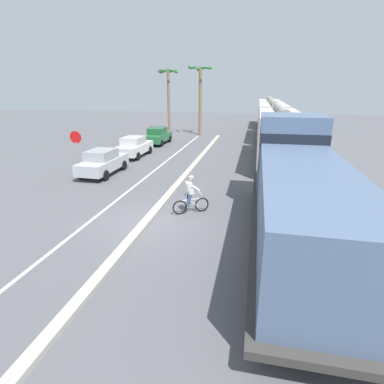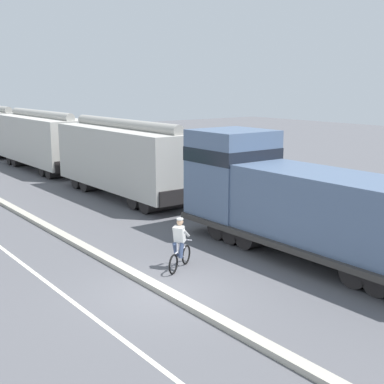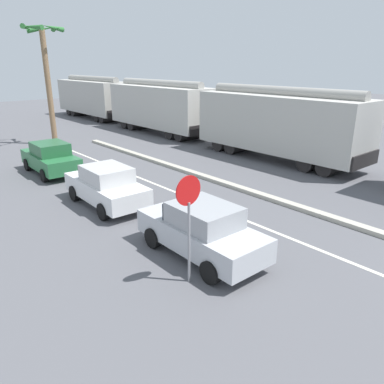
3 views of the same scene
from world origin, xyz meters
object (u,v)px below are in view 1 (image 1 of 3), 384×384
(parked_car_green, at_px, (158,136))
(hopper_car_trailing, at_px, (269,112))
(stop_sign, at_px, (76,145))
(parked_car_silver, at_px, (103,162))
(parked_car_white, at_px, (134,147))
(hopper_car_middle, at_px, (272,120))
(hopper_car_lead, at_px, (278,135))
(palm_tree_near, at_px, (200,86))
(cyclist, at_px, (190,196))
(locomotive, at_px, (297,190))
(palm_tree_far, at_px, (168,85))

(parked_car_green, bearing_deg, hopper_car_trailing, 57.36)
(hopper_car_trailing, xyz_separation_m, stop_sign, (-12.37, -29.84, -0.05))
(parked_car_silver, bearing_deg, hopper_car_trailing, 68.92)
(parked_car_white, bearing_deg, hopper_car_middle, 46.52)
(stop_sign, bearing_deg, hopper_car_middle, 55.87)
(parked_car_green, bearing_deg, hopper_car_lead, -26.90)
(hopper_car_middle, height_order, palm_tree_near, palm_tree_near)
(parked_car_green, distance_m, stop_sign, 12.44)
(parked_car_silver, bearing_deg, parked_car_white, 90.98)
(hopper_car_lead, xyz_separation_m, cyclist, (-4.26, -10.91, -1.26))
(hopper_car_middle, bearing_deg, hopper_car_lead, -90.00)
(locomotive, distance_m, hopper_car_lead, 12.16)
(parked_car_white, xyz_separation_m, palm_tree_near, (3.04, 13.08, 4.76))
(hopper_car_trailing, distance_m, palm_tree_far, 15.32)
(hopper_car_middle, relative_size, parked_car_silver, 2.51)
(parked_car_silver, xyz_separation_m, palm_tree_near, (2.94, 18.60, 4.76))
(hopper_car_lead, relative_size, parked_car_silver, 2.51)
(hopper_car_middle, relative_size, palm_tree_far, 1.36)
(parked_car_green, bearing_deg, locomotive, -57.85)
(stop_sign, bearing_deg, cyclist, -27.75)
(locomotive, relative_size, palm_tree_near, 1.49)
(parked_car_white, bearing_deg, palm_tree_near, 76.93)
(locomotive, xyz_separation_m, parked_car_green, (-11.21, 17.84, -0.98))
(palm_tree_near, height_order, palm_tree_far, palm_tree_near)
(locomotive, distance_m, parked_car_green, 21.10)
(parked_car_green, distance_m, palm_tree_far, 11.33)
(palm_tree_near, bearing_deg, locomotive, -71.72)
(locomotive, xyz_separation_m, hopper_car_lead, (0.00, 12.16, 0.28))
(stop_sign, xyz_separation_m, palm_tree_far, (-0.55, 22.42, 3.66))
(hopper_car_trailing, bearing_deg, cyclist, -97.12)
(hopper_car_trailing, distance_m, parked_car_green, 20.83)
(hopper_car_lead, bearing_deg, hopper_car_trailing, 90.00)
(cyclist, xyz_separation_m, palm_tree_far, (-8.65, 26.69, 4.87))
(parked_car_green, relative_size, stop_sign, 1.47)
(locomotive, bearing_deg, hopper_car_lead, 90.00)
(hopper_car_trailing, bearing_deg, parked_car_silver, -111.08)
(parked_car_white, distance_m, palm_tree_far, 16.87)
(locomotive, bearing_deg, palm_tree_far, 114.81)
(hopper_car_trailing, relative_size, palm_tree_far, 1.36)
(hopper_car_trailing, relative_size, stop_sign, 3.68)
(hopper_car_trailing, relative_size, parked_car_white, 2.50)
(locomotive, relative_size, parked_car_green, 2.74)
(cyclist, relative_size, palm_tree_near, 0.22)
(stop_sign, distance_m, palm_tree_near, 20.18)
(hopper_car_middle, bearing_deg, parked_car_white, -133.48)
(parked_car_white, relative_size, stop_sign, 1.47)
(hopper_car_lead, xyz_separation_m, stop_sign, (-12.37, -6.64, -0.05))
(cyclist, bearing_deg, locomotive, -16.33)
(parked_car_silver, height_order, parked_car_green, same)
(hopper_car_lead, bearing_deg, parked_car_white, -178.52)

